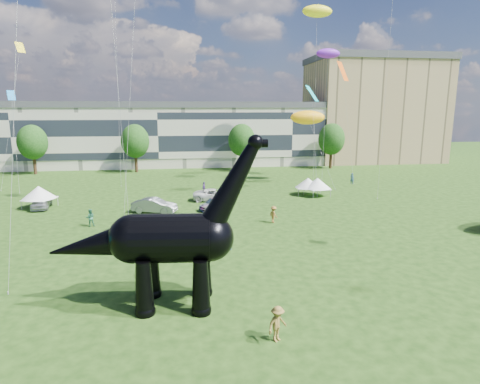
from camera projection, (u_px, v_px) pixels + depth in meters
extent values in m
plane|color=#16330C|center=(233.00, 294.00, 25.64)|extent=(220.00, 220.00, 0.00)
cube|color=beige|center=(160.00, 137.00, 83.52)|extent=(78.00, 11.00, 12.00)
cube|color=tan|center=(373.00, 112.00, 91.78)|extent=(28.00, 18.00, 22.00)
cylinder|color=#382314|center=(35.00, 165.00, 72.77)|extent=(0.56, 0.56, 3.20)
ellipsoid|color=#14380F|center=(32.00, 139.00, 71.81)|extent=(5.20, 5.20, 6.24)
cylinder|color=#382314|center=(136.00, 164.00, 75.15)|extent=(0.56, 0.56, 3.20)
ellipsoid|color=#14380F|center=(135.00, 138.00, 74.20)|extent=(5.20, 5.20, 6.24)
cylinder|color=#382314|center=(242.00, 162.00, 77.80)|extent=(0.56, 0.56, 3.20)
ellipsoid|color=#14380F|center=(242.00, 137.00, 76.84)|extent=(5.20, 5.20, 6.24)
cylinder|color=#382314|center=(331.00, 160.00, 80.18)|extent=(0.56, 0.56, 3.20)
ellipsoid|color=#14380F|center=(332.00, 137.00, 79.23)|extent=(5.20, 5.20, 6.24)
cone|color=black|center=(144.00, 288.00, 22.80)|extent=(1.21, 1.21, 3.22)
sphere|color=black|center=(145.00, 311.00, 23.09)|extent=(1.18, 1.18, 1.18)
cone|color=black|center=(151.00, 272.00, 25.11)|extent=(1.21, 1.21, 3.22)
sphere|color=black|center=(152.00, 293.00, 25.40)|extent=(1.18, 1.18, 1.18)
cone|color=black|center=(201.00, 287.00, 22.92)|extent=(1.21, 1.21, 3.22)
sphere|color=black|center=(201.00, 310.00, 23.21)|extent=(1.18, 1.18, 1.18)
cone|color=black|center=(203.00, 271.00, 25.24)|extent=(1.21, 1.21, 3.22)
sphere|color=black|center=(203.00, 292.00, 25.53)|extent=(1.18, 1.18, 1.18)
cylinder|color=black|center=(172.00, 238.00, 23.49)|extent=(4.77, 3.32, 2.90)
sphere|color=black|center=(133.00, 239.00, 23.40)|extent=(2.90, 2.90, 2.90)
sphere|color=black|center=(210.00, 238.00, 23.58)|extent=(2.79, 2.79, 2.79)
cone|color=black|center=(232.00, 186.00, 23.00)|extent=(4.18, 1.99, 5.69)
sphere|color=black|center=(255.00, 142.00, 22.55)|extent=(0.90, 0.90, 0.90)
cylinder|color=black|center=(261.00, 143.00, 22.57)|extent=(0.79, 0.54, 0.47)
cone|color=black|center=(95.00, 245.00, 23.39)|extent=(5.87, 2.79, 3.16)
imported|color=silver|center=(41.00, 202.00, 47.76)|extent=(2.54, 4.95, 1.61)
imported|color=slate|center=(154.00, 206.00, 45.68)|extent=(5.37, 3.27, 1.67)
imported|color=white|center=(214.00, 195.00, 51.77)|extent=(5.68, 3.12, 1.51)
imported|color=#595960|center=(215.00, 204.00, 47.39)|extent=(4.42, 4.68, 1.33)
cube|color=white|center=(317.00, 188.00, 54.49)|extent=(3.31, 3.31, 0.11)
cone|color=white|center=(317.00, 183.00, 54.34)|extent=(4.19, 4.19, 1.41)
cylinder|color=#999999|center=(313.00, 195.00, 52.96)|extent=(0.06, 0.06, 1.03)
cylinder|color=#999999|center=(331.00, 193.00, 53.79)|extent=(0.06, 0.06, 1.03)
cylinder|color=#999999|center=(304.00, 191.00, 55.40)|extent=(0.06, 0.06, 1.03)
cylinder|color=#999999|center=(321.00, 190.00, 56.23)|extent=(0.06, 0.06, 1.03)
cube|color=white|center=(308.00, 188.00, 55.17)|extent=(3.30, 3.30, 0.11)
cone|color=white|center=(308.00, 183.00, 55.02)|extent=(4.19, 4.19, 1.35)
cylinder|color=#999999|center=(299.00, 193.00, 54.19)|extent=(0.05, 0.05, 0.99)
cylinder|color=#999999|center=(317.00, 193.00, 53.89)|extent=(0.05, 0.05, 0.99)
cylinder|color=#999999|center=(298.00, 189.00, 56.64)|extent=(0.05, 0.05, 0.99)
cylinder|color=#999999|center=(316.00, 190.00, 56.35)|extent=(0.05, 0.05, 0.99)
cube|color=white|center=(40.00, 199.00, 47.87)|extent=(3.74, 3.74, 0.12)
cone|color=white|center=(39.00, 192.00, 47.71)|extent=(4.74, 4.74, 1.51)
cylinder|color=#999999|center=(21.00, 206.00, 46.82)|extent=(0.06, 0.06, 1.11)
cylinder|color=#999999|center=(43.00, 206.00, 46.42)|extent=(0.06, 0.06, 1.11)
cylinder|color=#999999|center=(37.00, 200.00, 49.55)|extent=(0.06, 0.06, 1.11)
cylinder|color=#999999|center=(58.00, 201.00, 49.14)|extent=(0.06, 0.06, 1.11)
imported|color=#9C642A|center=(274.00, 214.00, 41.69)|extent=(1.08, 1.31, 1.76)
imported|color=#573981|center=(204.00, 188.00, 56.06)|extent=(0.76, 1.06, 1.66)
imported|color=#264F8D|center=(229.00, 240.00, 33.70)|extent=(0.70, 0.74, 1.69)
imported|color=#2D7151|center=(90.00, 218.00, 40.36)|extent=(1.00, 0.86, 1.78)
imported|color=#2F5477|center=(352.00, 179.00, 63.14)|extent=(0.75, 0.75, 1.76)
imported|color=#AA2A38|center=(162.00, 243.00, 32.57)|extent=(1.02, 0.81, 1.82)
imported|color=olive|center=(277.00, 324.00, 20.28)|extent=(1.41, 1.26, 1.89)
ellipsoid|color=orange|center=(308.00, 117.00, 62.91)|extent=(4.92, 6.03, 2.16)
ellipsoid|color=yellow|center=(317.00, 11.00, 66.86)|extent=(5.57, 4.73, 2.00)
plane|color=#1588E9|center=(11.00, 95.00, 59.23)|extent=(1.39, 1.14, 1.43)
ellipsoid|color=#6C19B2|center=(328.00, 53.00, 64.49)|extent=(4.26, 3.69, 1.54)
plane|color=#0CAEB4|center=(312.00, 93.00, 58.22)|extent=(2.82, 3.17, 2.27)
plane|color=#E5520C|center=(343.00, 71.00, 63.99)|extent=(3.20, 3.48, 3.07)
plane|color=yellow|center=(20.00, 47.00, 60.25)|extent=(1.63, 1.72, 1.57)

